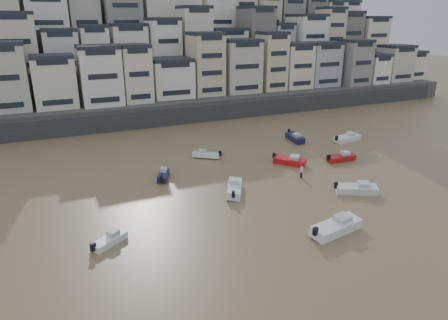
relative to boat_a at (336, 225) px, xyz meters
name	(u,v)px	position (x,y,z in m)	size (l,w,h in m)	color
harbor_wall	(177,115)	(-0.99, 49.40, 0.88)	(140.00, 3.00, 3.50)	#38383A
hillside	(149,46)	(3.74, 89.24, 12.13)	(141.04, 66.00, 50.00)	#4C4C47
boat_a	(336,225)	(0.00, 0.00, 0.00)	(6.41, 2.10, 1.75)	white
boat_b	(357,188)	(8.60, 6.75, -0.13)	(5.46, 1.79, 1.49)	silver
boat_c	(234,187)	(-5.15, 13.06, -0.10)	(5.69, 1.86, 1.55)	white
boat_d	(341,157)	(14.78, 17.14, -0.19)	(4.98, 1.63, 1.36)	#9F1513
boat_e	(290,160)	(6.74, 18.95, -0.17)	(5.20, 1.70, 1.42)	#B31619
boat_f	(163,174)	(-11.90, 21.25, -0.29)	(4.29, 1.40, 1.17)	#151843
boat_g	(347,137)	(22.44, 24.86, -0.10)	(5.67, 1.86, 1.55)	white
boat_h	(206,154)	(-3.45, 26.78, -0.24)	(4.64, 1.52, 1.27)	silver
boat_i	(295,136)	(14.32, 29.04, -0.12)	(5.52, 1.81, 1.51)	#13163C
boat_j	(109,239)	(-21.23, 7.09, -0.31)	(4.11, 1.35, 1.12)	white
person_pink	(301,172)	(5.30, 13.85, 0.00)	(0.44, 0.44, 1.74)	#F2ABB3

